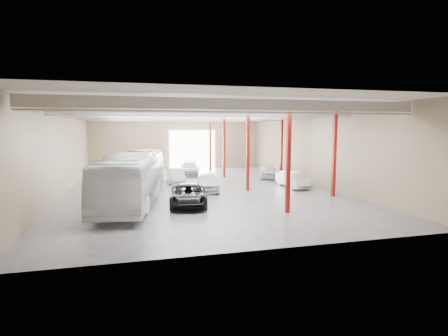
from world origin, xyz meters
name	(u,v)px	position (x,y,z in m)	size (l,w,h in m)	color
depot_shell	(199,132)	(0.13, 0.48, 4.98)	(22.12, 32.12, 7.06)	#434348
coach_bus	(133,178)	(-5.59, -4.72, 1.81)	(3.05, 13.03, 3.63)	silver
black_sedan	(188,195)	(-1.94, -6.45, 0.73)	(2.44, 5.28, 1.47)	black
car_row_a	(208,182)	(0.51, -1.25, 0.78)	(1.85, 4.60, 1.57)	silver
car_row_b	(175,176)	(-1.63, 3.95, 0.70)	(1.49, 4.27, 1.41)	#B6B7BC
car_row_c	(189,168)	(0.55, 9.15, 0.75)	(2.09, 5.13, 1.49)	gray
car_right_near	(293,179)	(8.30, -1.40, 0.73)	(1.53, 4.40, 1.45)	silver
car_right_far	(267,171)	(8.30, 4.87, 0.75)	(1.76, 4.38, 1.49)	silver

